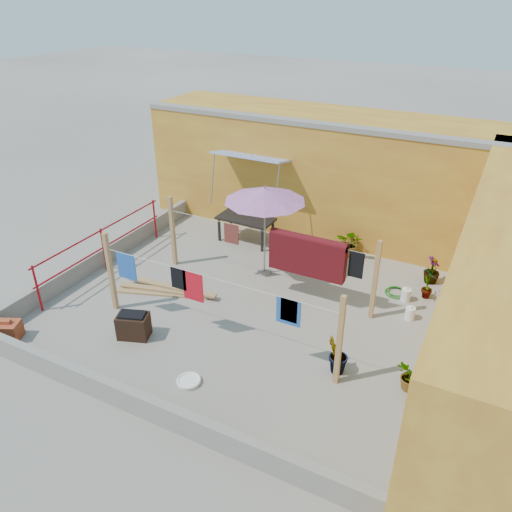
% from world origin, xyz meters
% --- Properties ---
extents(ground, '(80.00, 80.00, 0.00)m').
position_xyz_m(ground, '(0.00, 0.00, 0.00)').
color(ground, '#9E998E').
rests_on(ground, ground).
extents(wall_back, '(11.00, 3.27, 3.21)m').
position_xyz_m(wall_back, '(0.50, 4.69, 1.61)').
color(wall_back, gold).
rests_on(wall_back, ground).
extents(parapet_front, '(8.30, 0.16, 0.44)m').
position_xyz_m(parapet_front, '(0.00, -3.58, 0.22)').
color(parapet_front, gray).
rests_on(parapet_front, ground).
extents(parapet_left, '(0.16, 7.30, 0.44)m').
position_xyz_m(parapet_left, '(-4.08, 0.00, 0.22)').
color(parapet_left, gray).
rests_on(parapet_left, ground).
extents(red_railing, '(0.05, 4.20, 1.10)m').
position_xyz_m(red_railing, '(-3.85, -0.20, 0.72)').
color(red_railing, '#A5101B').
rests_on(red_railing, ground).
extents(clothesline_rig, '(5.09, 2.35, 1.80)m').
position_xyz_m(clothesline_rig, '(0.79, 0.52, 1.06)').
color(clothesline_rig, tan).
rests_on(clothesline_rig, ground).
extents(patio_umbrella, '(2.19, 2.19, 2.24)m').
position_xyz_m(patio_umbrella, '(-0.31, 1.41, 2.01)').
color(patio_umbrella, gray).
rests_on(patio_umbrella, ground).
extents(outdoor_table, '(1.53, 0.79, 0.71)m').
position_xyz_m(outdoor_table, '(-1.52, 2.72, 0.64)').
color(outdoor_table, black).
rests_on(outdoor_table, ground).
extents(brick_stack, '(0.61, 0.54, 0.44)m').
position_xyz_m(brick_stack, '(-3.67, -3.20, 0.19)').
color(brick_stack, '#B25129').
rests_on(brick_stack, ground).
extents(lumber_pile, '(2.32, 0.90, 0.14)m').
position_xyz_m(lumber_pile, '(-1.89, -0.41, 0.07)').
color(lumber_pile, tan).
rests_on(lumber_pile, ground).
extents(brazier, '(0.70, 0.58, 0.54)m').
position_xyz_m(brazier, '(-1.49, -2.00, 0.26)').
color(brazier, black).
rests_on(brazier, ground).
extents(white_basin, '(0.43, 0.43, 0.08)m').
position_xyz_m(white_basin, '(0.21, -2.61, 0.04)').
color(white_basin, white).
rests_on(white_basin, ground).
extents(water_jug_a, '(0.21, 0.21, 0.33)m').
position_xyz_m(water_jug_a, '(3.01, 1.77, 0.15)').
color(water_jug_a, white).
rests_on(water_jug_a, ground).
extents(water_jug_b, '(0.20, 0.20, 0.32)m').
position_xyz_m(water_jug_b, '(3.24, 1.10, 0.14)').
color(water_jug_b, white).
rests_on(water_jug_b, ground).
extents(green_hose, '(0.51, 0.51, 0.08)m').
position_xyz_m(green_hose, '(2.76, 1.96, 0.03)').
color(green_hose, '#196717').
rests_on(green_hose, ground).
extents(plant_back_a, '(0.70, 0.61, 0.75)m').
position_xyz_m(plant_back_a, '(1.25, 3.20, 0.37)').
color(plant_back_a, '#255A19').
rests_on(plant_back_a, ground).
extents(plant_back_b, '(0.39, 0.39, 0.66)m').
position_xyz_m(plant_back_b, '(3.35, 2.82, 0.33)').
color(plant_back_b, '#255A19').
rests_on(plant_back_b, ground).
extents(plant_right_a, '(0.46, 0.49, 0.76)m').
position_xyz_m(plant_right_a, '(3.40, 2.09, 0.38)').
color(plant_right_a, '#255A19').
rests_on(plant_right_a, ground).
extents(plant_right_b, '(0.46, 0.52, 0.79)m').
position_xyz_m(plant_right_b, '(2.42, -1.19, 0.39)').
color(plant_right_b, '#255A19').
rests_on(plant_right_b, ground).
extents(plant_right_c, '(0.65, 0.66, 0.56)m').
position_xyz_m(plant_right_c, '(3.70, -1.01, 0.28)').
color(plant_right_c, '#255A19').
rests_on(plant_right_c, ground).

